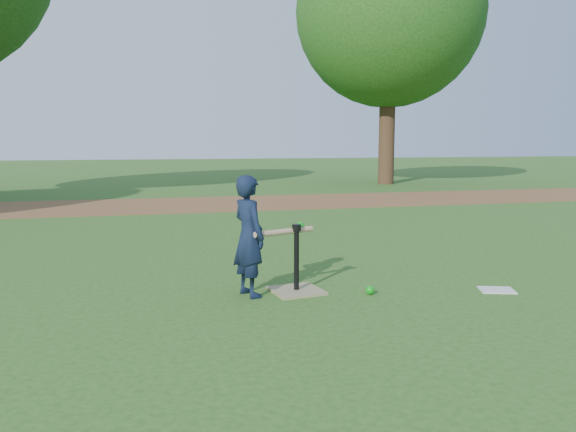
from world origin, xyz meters
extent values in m
plane|color=#285116|center=(0.00, 0.00, 0.00)|extent=(80.00, 80.00, 0.00)
cube|color=brown|center=(0.00, 7.50, 0.01)|extent=(24.00, 3.00, 0.01)
imported|color=#101A31|center=(-0.19, 0.11, 0.53)|extent=(0.37, 0.45, 1.06)
sphere|color=#0D9513|center=(0.84, -0.13, 0.04)|extent=(0.08, 0.08, 0.08)
cube|color=silver|center=(2.00, -0.30, 0.01)|extent=(0.36, 0.32, 0.01)
cube|color=#90845B|center=(0.24, 0.12, 0.01)|extent=(0.49, 0.49, 0.02)
cylinder|color=black|center=(0.24, 0.12, 0.30)|extent=(0.05, 0.05, 0.55)
cylinder|color=black|center=(0.24, 0.12, 0.58)|extent=(0.08, 0.08, 0.06)
cylinder|color=tan|center=(0.12, 0.10, 0.56)|extent=(0.58, 0.26, 0.05)
sphere|color=tan|center=(-0.18, 0.06, 0.56)|extent=(0.06, 0.06, 0.06)
sphere|color=#0D9513|center=(0.29, 0.20, 0.58)|extent=(0.08, 0.08, 0.08)
cylinder|color=#382316|center=(6.50, 12.00, 1.71)|extent=(0.50, 0.50, 3.42)
sphere|color=#285B19|center=(6.50, 12.00, 5.30)|extent=(5.80, 5.80, 5.80)
camera|label=1|loc=(-1.08, -4.61, 1.34)|focal=35.00mm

